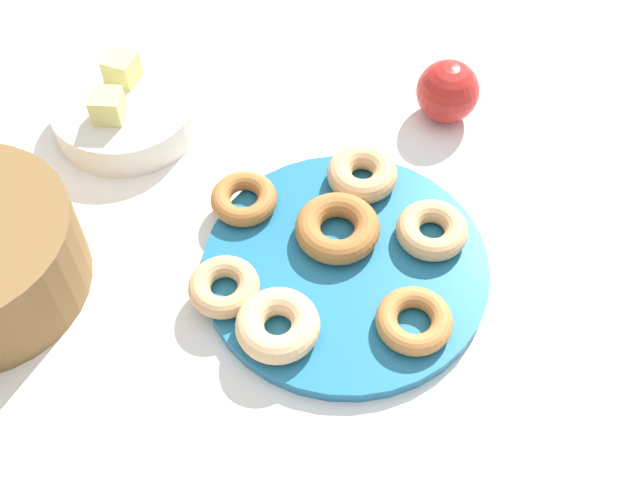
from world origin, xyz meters
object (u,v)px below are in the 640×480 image
Objects in this scene: donut_4 at (414,321)px; donut_6 at (362,174)px; donut_plate at (346,267)px; fruit_bowl at (126,112)px; donut_5 at (432,230)px; apple at (448,91)px; donut_1 at (224,287)px; donut_2 at (244,199)px; donut_3 at (278,325)px; melon_chunk_right at (122,69)px; donut_0 at (337,228)px; melon_chunk_left at (107,106)px.

donut_6 is at bearing 32.20° from donut_4.
donut_plate is 0.36m from fruit_bowl.
donut_5 is 0.21m from apple.
donut_1 is 0.39m from apple.
donut_2 is 0.14m from donut_6.
donut_3 and donut_6 have the same top height.
donut_5 is at bearing -102.74° from melon_chunk_right.
donut_2 is (0.01, 0.12, -0.00)m from donut_0.
melon_chunk_left is at bearing 74.18° from donut_2.
donut_4 is 2.24× the size of melon_chunk_right.
donut_plate is at bearing -106.61° from donut_2.
apple reaches higher than donut_4.
donut_6 is at bearing 157.86° from apple.
donut_6 reaches higher than donut_1.
donut_5 is at bearing -171.14° from apple.
donut_1 is 1.00× the size of donut_2.
donut_3 reaches higher than donut_5.
donut_plate is 0.38m from melon_chunk_right.
melon_chunk_left is 0.07m from melon_chunk_right.
melon_chunk_right is (0.16, 0.35, 0.05)m from donut_plate.
apple is at bearing -15.59° from donut_0.
donut_6 is at bearing -25.72° from donut_1.
apple is at bearing 7.52° from donut_4.
fruit_bowl is at bearing 51.25° from donut_3.
melon_chunk_left and melon_chunk_right have the same top height.
fruit_bowl is (0.10, 0.31, -0.01)m from donut_0.
donut_3 reaches higher than donut_4.
donut_2 is 0.24m from melon_chunk_right.
donut_plate is 0.12m from donut_6.
melon_chunk_right is (0.04, 0.33, 0.03)m from donut_6.
donut_1 is 0.24m from donut_5.
donut_3 reaches higher than donut_1.
melon_chunk_right is at bearing 106.28° from apple.
apple is (0.24, -0.07, 0.01)m from donut_0.
melon_chunk_left is (-0.03, 0.00, 0.04)m from fruit_bowl.
donut_1 is (-0.08, 0.11, 0.02)m from donut_plate.
fruit_bowl is (0.23, 0.29, -0.01)m from donut_3.
donut_plate is 3.62× the size of donut_3.
donut_2 is at bearing 141.97° from apple.
melon_chunk_left is at bearing 73.85° from donut_plate.
apple reaches higher than donut_1.
donut_6 is 0.33m from melon_chunk_right.
melon_chunk_left is at bearing 115.29° from apple.
donut_1 is at bearing -128.36° from melon_chunk_left.
melon_chunk_left is at bearing -167.91° from melon_chunk_right.
fruit_bowl is at bearing 46.85° from donut_1.
donut_2 is at bearing 11.82° from donut_1.
donut_3 is (-0.11, 0.04, 0.02)m from donut_plate.
donut_0 is at bearing 107.45° from donut_5.
donut_0 reaches higher than donut_4.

